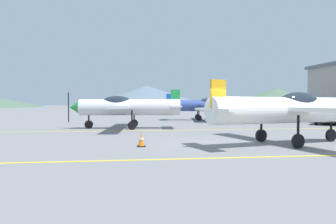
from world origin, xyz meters
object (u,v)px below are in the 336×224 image
object	(u,v)px
car_sedan	(330,115)
traffic_cone_front	(141,140)
airplane_far	(203,105)
airplane_mid	(126,107)
airplane_near	(288,109)

from	to	relation	value
car_sedan	traffic_cone_front	size ratio (longest dim) A/B	7.56
car_sedan	traffic_cone_front	xyz separation A→B (m)	(-16.99, -11.68, -0.56)
airplane_far	traffic_cone_front	distance (m)	21.04
airplane_far	traffic_cone_front	xyz separation A→B (m)	(-7.57, -19.58, -1.33)
airplane_mid	car_sedan	size ratio (longest dim) A/B	2.16
airplane_mid	airplane_far	world-z (taller)	same
airplane_mid	traffic_cone_front	world-z (taller)	airplane_mid
airplane_near	airplane_mid	xyz separation A→B (m)	(-7.45, 9.74, 0.00)
airplane_near	car_sedan	world-z (taller)	airplane_near
airplane_mid	airplane_near	bearing A→B (deg)	-52.57
car_sedan	airplane_mid	bearing A→B (deg)	-173.48
airplane_far	traffic_cone_front	bearing A→B (deg)	-111.13
airplane_mid	car_sedan	xyz separation A→B (m)	(17.73, 2.03, -0.78)
airplane_far	traffic_cone_front	size ratio (longest dim) A/B	16.31
airplane_mid	airplane_far	distance (m)	12.94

